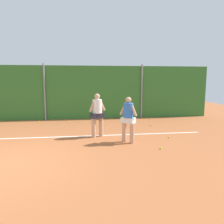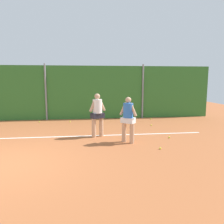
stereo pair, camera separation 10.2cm
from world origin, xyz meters
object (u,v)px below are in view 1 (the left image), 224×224
object	(u,v)px
tennis_ball_7	(151,125)
tennis_ball_10	(38,122)
player_midcourt	(97,113)
tennis_ball_2	(161,148)
player_foreground_near	(128,117)
tennis_ball_6	(169,137)
tennis_ball_1	(150,119)
tennis_ball_5	(69,122)

from	to	relation	value
tennis_ball_7	tennis_ball_10	size ratio (longest dim) A/B	1.00
player_midcourt	tennis_ball_2	bearing A→B (deg)	-69.15
player_foreground_near	tennis_ball_6	world-z (taller)	player_foreground_near
tennis_ball_1	tennis_ball_10	world-z (taller)	same
tennis_ball_1	tennis_ball_2	size ratio (longest dim) A/B	1.00
tennis_ball_2	tennis_ball_6	world-z (taller)	same
player_foreground_near	tennis_ball_5	world-z (taller)	player_foreground_near
tennis_ball_6	tennis_ball_10	distance (m)	6.83
player_midcourt	tennis_ball_7	bearing A→B (deg)	7.05
tennis_ball_1	tennis_ball_6	bearing A→B (deg)	-97.06
tennis_ball_7	tennis_ball_6	bearing A→B (deg)	-89.91
player_midcourt	tennis_ball_1	xyz separation A→B (m)	(3.22, 3.40, -0.93)
tennis_ball_1	tennis_ball_5	bearing A→B (deg)	-176.59
player_foreground_near	tennis_ball_10	distance (m)	5.86
player_foreground_near	tennis_ball_1	size ratio (longest dim) A/B	24.90
player_midcourt	tennis_ball_10	size ratio (longest dim) A/B	25.90
player_foreground_near	tennis_ball_2	distance (m)	1.55
tennis_ball_6	tennis_ball_7	xyz separation A→B (m)	(-0.00, 2.30, 0.00)
player_midcourt	tennis_ball_10	world-z (taller)	player_midcourt
tennis_ball_5	tennis_ball_10	bearing A→B (deg)	174.23
player_foreground_near	player_midcourt	bearing A→B (deg)	-3.53
tennis_ball_7	tennis_ball_10	world-z (taller)	same
player_foreground_near	player_midcourt	size ratio (longest dim) A/B	0.96
player_midcourt	tennis_ball_2	world-z (taller)	player_midcourt
tennis_ball_2	tennis_ball_5	size ratio (longest dim) A/B	1.00
tennis_ball_5	tennis_ball_6	distance (m)	5.47
tennis_ball_5	tennis_ball_7	bearing A→B (deg)	-19.20
tennis_ball_6	tennis_ball_1	bearing A→B (deg)	82.94
tennis_ball_2	tennis_ball_5	world-z (taller)	same
tennis_ball_1	tennis_ball_10	size ratio (longest dim) A/B	1.00
tennis_ball_1	tennis_ball_6	distance (m)	4.01
tennis_ball_5	tennis_ball_10	distance (m)	1.61
tennis_ball_1	tennis_ball_7	xyz separation A→B (m)	(-0.50, -1.67, 0.00)
player_foreground_near	tennis_ball_6	bearing A→B (deg)	-128.04
tennis_ball_5	tennis_ball_6	world-z (taller)	same
player_foreground_near	tennis_ball_7	xyz separation A→B (m)	(1.70, 2.68, -0.89)
player_midcourt	tennis_ball_10	bearing A→B (deg)	106.13
player_midcourt	tennis_ball_7	distance (m)	3.36
player_midcourt	tennis_ball_5	bearing A→B (deg)	87.27
player_foreground_near	tennis_ball_1	world-z (taller)	player_foreground_near
tennis_ball_5	tennis_ball_2	bearing A→B (deg)	-57.08
player_foreground_near	tennis_ball_1	bearing A→B (deg)	-77.38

